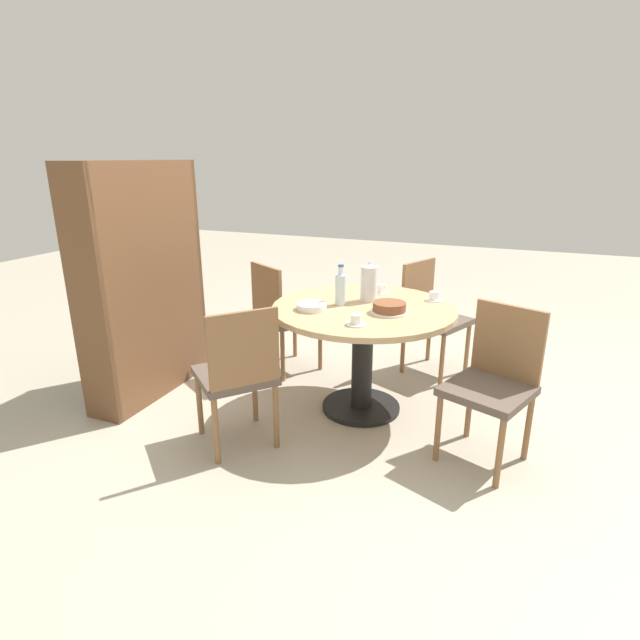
% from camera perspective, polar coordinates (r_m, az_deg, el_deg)
% --- Properties ---
extents(ground_plane, '(14.00, 14.00, 0.00)m').
position_cam_1_polar(ground_plane, '(3.51, 4.69, -10.02)').
color(ground_plane, '#B2A893').
extents(dining_table, '(1.19, 1.19, 0.73)m').
position_cam_1_polar(dining_table, '(3.28, 4.94, -1.17)').
color(dining_table, black).
rests_on(dining_table, ground_plane).
extents(chair_a, '(0.59, 0.59, 0.88)m').
position_cam_1_polar(chair_a, '(2.91, -9.38, -5.93)').
color(chair_a, olive).
rests_on(chair_a, ground_plane).
extents(chair_b, '(0.55, 0.55, 0.88)m').
position_cam_1_polar(chair_b, '(2.94, 19.20, -6.54)').
color(chair_b, olive).
rests_on(chair_b, ground_plane).
extents(chair_c, '(0.55, 0.55, 0.88)m').
position_cam_1_polar(chair_c, '(4.01, 12.55, 0.66)').
color(chair_c, olive).
rests_on(chair_c, ground_plane).
extents(chair_d, '(0.58, 0.58, 0.88)m').
position_cam_1_polar(chair_d, '(3.93, -4.37, 0.70)').
color(chair_d, olive).
rests_on(chair_d, ground_plane).
extents(bookshelf, '(1.02, 0.28, 1.63)m').
position_cam_1_polar(bookshelf, '(3.69, -19.19, 3.81)').
color(bookshelf, brown).
rests_on(bookshelf, ground_plane).
extents(coffee_pot, '(0.11, 0.11, 0.27)m').
position_cam_1_polar(coffee_pot, '(3.32, 5.62, 4.28)').
color(coffee_pot, silver).
rests_on(coffee_pot, dining_table).
extents(water_bottle, '(0.07, 0.07, 0.27)m').
position_cam_1_polar(water_bottle, '(3.22, 2.37, 3.60)').
color(water_bottle, silver).
rests_on(water_bottle, dining_table).
extents(cake_main, '(0.23, 0.23, 0.07)m').
position_cam_1_polar(cake_main, '(3.10, 7.92, 1.39)').
color(cake_main, white).
rests_on(cake_main, dining_table).
extents(cup_a, '(0.12, 0.12, 0.06)m').
position_cam_1_polar(cup_a, '(3.42, 12.91, 2.58)').
color(cup_a, white).
rests_on(cup_a, dining_table).
extents(cup_b, '(0.12, 0.12, 0.06)m').
position_cam_1_polar(cup_b, '(2.86, 4.14, -0.08)').
color(cup_b, white).
rests_on(cup_b, dining_table).
extents(cup_c, '(0.12, 0.12, 0.06)m').
position_cam_1_polar(cup_c, '(3.55, 7.07, 3.47)').
color(cup_c, white).
rests_on(cup_c, dining_table).
extents(plate_stack, '(0.19, 0.19, 0.04)m').
position_cam_1_polar(plate_stack, '(3.14, -0.96, 1.55)').
color(plate_stack, white).
rests_on(plate_stack, dining_table).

